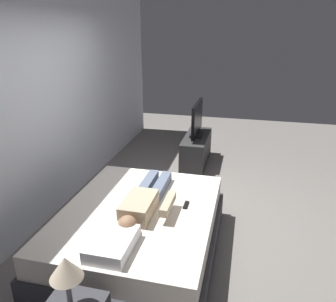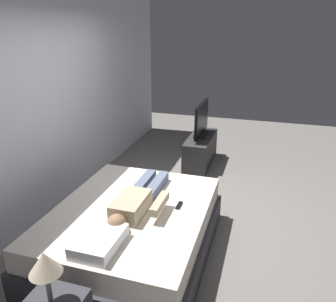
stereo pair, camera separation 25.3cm
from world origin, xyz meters
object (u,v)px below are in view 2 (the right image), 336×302
at_px(person, 137,200).
at_px(tv, 201,121).
at_px(bed, 132,230).
at_px(pillow, 99,241).
at_px(remote, 179,205).
at_px(tv_stand, 200,150).
at_px(lamp, 45,264).

bearing_deg(person, tv, -2.97).
relative_size(bed, pillow, 4.14).
distance_m(bed, remote, 0.58).
relative_size(pillow, person, 0.38).
bearing_deg(bed, tv_stand, -4.27).
bearing_deg(tv, tv_stand, 0.00).
distance_m(pillow, lamp, 0.67).
distance_m(tv_stand, lamp, 3.95).
xyz_separation_m(bed, lamp, (-1.29, 0.05, 0.59)).
xyz_separation_m(person, remote, (0.15, -0.40, -0.07)).
distance_m(person, remote, 0.44).
height_order(bed, person, person).
bearing_deg(pillow, bed, 0.00).
xyz_separation_m(pillow, remote, (0.85, -0.47, -0.05)).
bearing_deg(lamp, tv_stand, -3.52).
relative_size(pillow, remote, 3.20).
bearing_deg(lamp, remote, -19.13).
height_order(person, tv, tv).
bearing_deg(tv_stand, tv, 180.00).
bearing_deg(lamp, person, -4.60).
bearing_deg(person, remote, -69.53).
relative_size(remote, lamp, 0.36).
bearing_deg(tv_stand, lamp, 176.48).
distance_m(bed, pillow, 0.75).
bearing_deg(person, pillow, 175.04).
height_order(tv_stand, tv, tv).
bearing_deg(tv_stand, person, 177.03).
bearing_deg(pillow, tv_stand, -3.40).
bearing_deg(tv, person, 177.03).
relative_size(bed, lamp, 4.73).
relative_size(remote, tv, 0.17).
bearing_deg(bed, person, -64.68).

